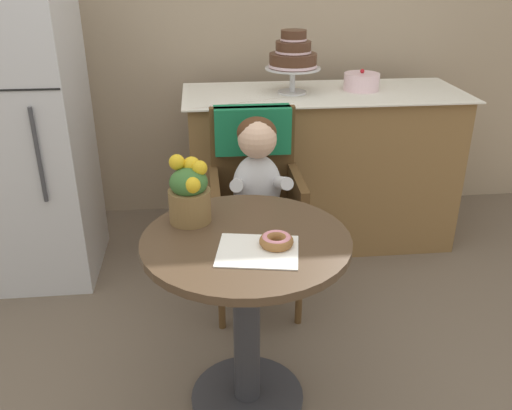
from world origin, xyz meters
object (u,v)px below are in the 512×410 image
(round_layer_cake, at_px, (361,82))
(flower_vase, at_px, (189,192))
(cafe_table, at_px, (246,290))
(donut_front, at_px, (276,240))
(wicker_chair, at_px, (254,177))
(tiered_cake_stand, at_px, (293,56))
(refrigerator, at_px, (15,119))
(seated_child, at_px, (258,183))

(round_layer_cake, bearing_deg, flower_vase, -128.82)
(cafe_table, relative_size, donut_front, 6.34)
(wicker_chair, relative_size, tiered_cake_stand, 2.87)
(refrigerator, bearing_deg, donut_front, -45.63)
(donut_front, bearing_deg, wicker_chair, 89.40)
(wicker_chair, bearing_deg, refrigerator, 167.50)
(flower_vase, bearing_deg, seated_child, 55.90)
(flower_vase, distance_m, refrigerator, 1.28)
(refrigerator, bearing_deg, wicker_chair, -17.63)
(flower_vase, bearing_deg, round_layer_cake, 51.18)
(cafe_table, relative_size, tiered_cake_stand, 2.17)
(cafe_table, height_order, seated_child, seated_child)
(round_layer_cake, bearing_deg, seated_child, -131.25)
(tiered_cake_stand, bearing_deg, refrigerator, -171.97)
(wicker_chair, xyz_separation_m, tiered_cake_stand, (0.27, 0.57, 0.46))
(seated_child, relative_size, tiered_cake_stand, 2.19)
(seated_child, bearing_deg, cafe_table, -100.09)
(tiered_cake_stand, height_order, refrigerator, refrigerator)
(wicker_chair, distance_m, donut_front, 0.81)
(wicker_chair, distance_m, flower_vase, 0.68)
(cafe_table, distance_m, flower_vase, 0.40)
(donut_front, bearing_deg, refrigerator, 134.37)
(cafe_table, xyz_separation_m, donut_front, (0.09, -0.07, 0.23))
(tiered_cake_stand, bearing_deg, flower_vase, -115.79)
(flower_vase, distance_m, tiered_cake_stand, 1.30)
(cafe_table, bearing_deg, refrigerator, 133.67)
(seated_child, relative_size, round_layer_cake, 3.68)
(flower_vase, relative_size, tiered_cake_stand, 0.73)
(donut_front, xyz_separation_m, tiered_cake_stand, (0.27, 1.37, 0.35))
(donut_front, distance_m, refrigerator, 1.64)
(cafe_table, bearing_deg, tiered_cake_stand, 74.16)
(cafe_table, bearing_deg, wicker_chair, 82.02)
(refrigerator, bearing_deg, seated_child, -24.37)
(wicker_chair, height_order, flower_vase, flower_vase)
(tiered_cake_stand, bearing_deg, round_layer_cake, 4.75)
(cafe_table, distance_m, seated_child, 0.61)
(round_layer_cake, bearing_deg, cafe_table, -119.86)
(flower_vase, relative_size, round_layer_cake, 1.23)
(seated_child, bearing_deg, tiered_cake_stand, 69.78)
(seated_child, distance_m, flower_vase, 0.54)
(wicker_chair, bearing_deg, tiered_cake_stand, 69.99)
(wicker_chair, xyz_separation_m, refrigerator, (-1.15, 0.37, 0.21))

